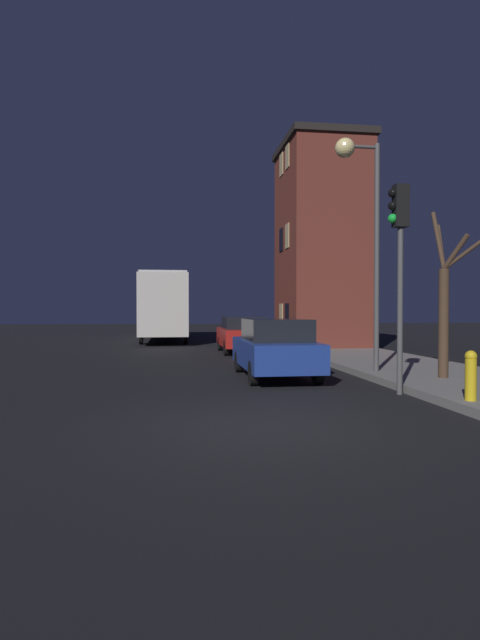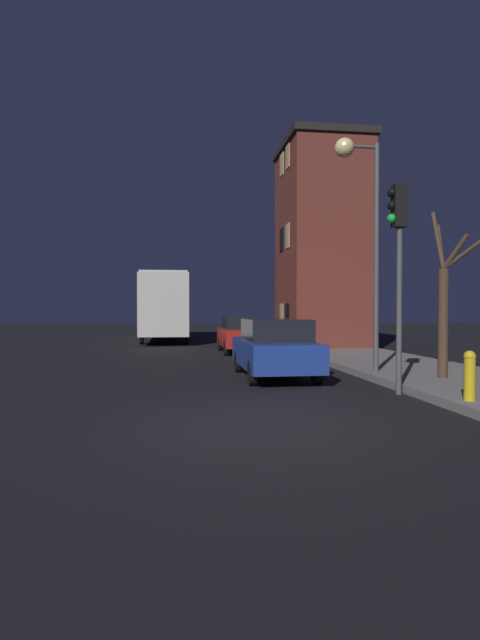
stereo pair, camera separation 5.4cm
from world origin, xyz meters
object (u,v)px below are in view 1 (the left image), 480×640
object	(u,v)px
bare_tree	(445,302)
bus	(165,303)
car_near_lane	(275,348)
car_mid_lane	(243,334)
fire_hydrant	(471,374)
traffic_light	(399,245)
streetlamp	(360,197)

from	to	relation	value
bare_tree	bus	world-z (taller)	bare_tree
car_near_lane	car_mid_lane	world-z (taller)	car_near_lane
car_near_lane	car_mid_lane	xyz separation A→B (m)	(0.25, 7.92, -0.01)
bus	fire_hydrant	bearing A→B (deg)	-75.57
traffic_light	bus	distance (m)	21.35
bare_tree	car_near_lane	bearing A→B (deg)	155.98
car_near_lane	car_mid_lane	distance (m)	7.93
bus	car_near_lane	bearing A→B (deg)	-79.92
bare_tree	car_mid_lane	distance (m)	10.35
bus	car_mid_lane	size ratio (longest dim) A/B	2.97
traffic_light	bare_tree	world-z (taller)	traffic_light
bus	car_mid_lane	bearing A→B (deg)	-70.87
car_mid_lane	fire_hydrant	world-z (taller)	car_mid_lane
bare_tree	streetlamp	bearing A→B (deg)	138.11
streetlamp	bus	xyz separation A→B (m)	(-5.39, 18.04, -2.54)
bare_tree	car_mid_lane	xyz separation A→B (m)	(-3.58, 9.63, -1.21)
streetlamp	traffic_light	world-z (taller)	streetlamp
bus	car_mid_lane	world-z (taller)	bus
streetlamp	fire_hydrant	size ratio (longest dim) A/B	6.82
traffic_light	fire_hydrant	bearing A→B (deg)	-73.28
bare_tree	traffic_light	bearing A→B (deg)	-145.64
car_near_lane	fire_hydrant	size ratio (longest dim) A/B	4.48
streetlamp	car_near_lane	size ratio (longest dim) A/B	1.52
streetlamp	bare_tree	size ratio (longest dim) A/B	1.49
bus	car_mid_lane	xyz separation A→B (m)	(3.41, -9.84, -1.46)
streetlamp	car_mid_lane	xyz separation A→B (m)	(-1.97, 8.19, -4.00)
car_mid_lane	bare_tree	bearing A→B (deg)	-69.61
bare_tree	bus	bearing A→B (deg)	109.76
bus	car_near_lane	world-z (taller)	bus
streetlamp	car_near_lane	xyz separation A→B (m)	(-2.23, 0.27, -3.99)
streetlamp	traffic_light	bearing A→B (deg)	-93.14
traffic_light	car_mid_lane	distance (m)	11.25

